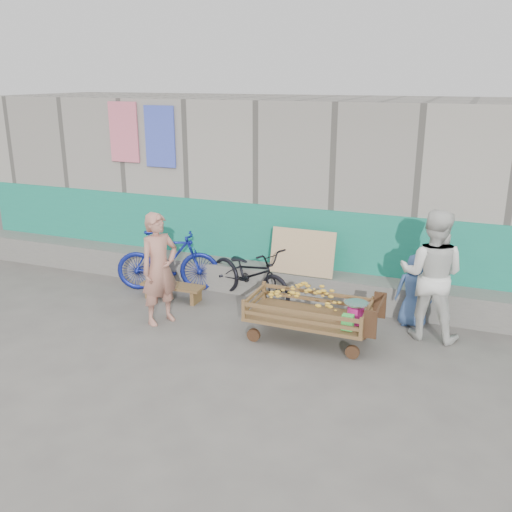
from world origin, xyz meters
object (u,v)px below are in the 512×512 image
at_px(child, 414,291).
at_px(bicycle_blue, 168,261).
at_px(banana_cart, 307,305).
at_px(vendor_man, 159,269).
at_px(woman, 432,275).
at_px(bench, 173,288).
at_px(bicycle_dark, 250,274).

height_order(child, bicycle_blue, child).
relative_size(banana_cart, vendor_man, 1.09).
xyz_separation_m(vendor_man, child, (3.33, 1.20, -0.28)).
relative_size(woman, child, 1.69).
relative_size(banana_cart, child, 1.67).
distance_m(bench, woman, 3.89).
height_order(banana_cart, bicycle_dark, bicycle_dark).
height_order(vendor_man, woman, woman).
relative_size(bench, vendor_man, 0.63).
bearing_deg(woman, bicycle_dark, -2.52).
xyz_separation_m(bench, vendor_man, (0.27, -0.80, 0.61)).
bearing_deg(bicycle_dark, woman, -71.63).
distance_m(vendor_man, child, 3.55).
bearing_deg(bench, child, 6.26).
bearing_deg(banana_cart, bicycle_dark, 140.20).
bearing_deg(bicycle_dark, child, -65.43).
relative_size(child, bicycle_blue, 0.62).
relative_size(child, bicycle_dark, 0.61).
distance_m(bicycle_dark, bicycle_blue, 1.42).
relative_size(woman, bicycle_blue, 1.05).
distance_m(bench, vendor_man, 1.05).
height_order(bench, woman, woman).
bearing_deg(bicycle_dark, bench, 133.53).
bearing_deg(bicycle_dark, vendor_man, 168.57).
distance_m(vendor_man, woman, 3.67).
bearing_deg(vendor_man, bench, 45.16).
distance_m(vendor_man, bicycle_dark, 1.52).
xyz_separation_m(banana_cart, bicycle_dark, (-1.21, 1.01, -0.05)).
distance_m(banana_cart, bench, 2.46).
bearing_deg(bicycle_dark, bicycle_blue, 116.81).
distance_m(vendor_man, bicycle_blue, 1.30).
bearing_deg(banana_cart, bench, 165.37).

